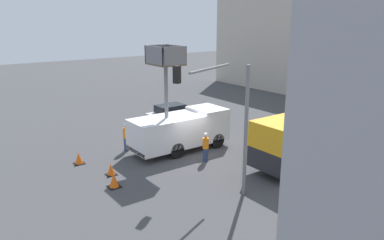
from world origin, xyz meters
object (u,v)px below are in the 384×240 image
utility_truck (180,127)px  traffic_cone_mid_road (114,181)px  city_bus (328,131)px  road_worker_directing (206,147)px  traffic_cone_near_truck (79,159)px  traffic_cone_far_side (111,170)px  parked_car_curbside (172,112)px  traffic_light_pole (220,105)px  road_worker_near_truck (126,137)px

utility_truck → traffic_cone_mid_road: 6.65m
city_bus → traffic_cone_mid_road: bearing=175.8°
road_worker_directing → traffic_cone_near_truck: size_ratio=2.64×
traffic_cone_far_side → parked_car_curbside: parked_car_curbside is taller
city_bus → parked_car_curbside: size_ratio=2.61×
traffic_cone_mid_road → traffic_cone_far_side: 1.64m
traffic_cone_near_truck → parked_car_curbside: bearing=116.7°
traffic_light_pole → road_worker_near_truck: size_ratio=3.33×
traffic_cone_near_truck → traffic_cone_mid_road: size_ratio=0.93×
road_worker_directing → traffic_cone_near_truck: 7.65m
road_worker_near_truck → road_worker_directing: 5.48m
utility_truck → city_bus: size_ratio=0.62×
traffic_light_pole → traffic_cone_mid_road: 6.75m
parked_car_curbside → city_bus: bearing=12.0°
city_bus → traffic_cone_near_truck: city_bus is taller
road_worker_near_truck → parked_car_curbside: size_ratio=0.45×
traffic_light_pole → traffic_cone_mid_road: traffic_light_pole is taller
city_bus → road_worker_near_truck: bearing=151.1°
utility_truck → traffic_cone_near_truck: 6.62m
traffic_cone_near_truck → parked_car_curbside: parked_car_curbside is taller
road_worker_directing → traffic_cone_mid_road: road_worker_directing is taller
utility_truck → road_worker_near_truck: 3.60m
city_bus → traffic_cone_near_truck: size_ratio=16.00×
utility_truck → traffic_light_pole: size_ratio=1.07×
road_worker_near_truck → parked_car_curbside: road_worker_near_truck is taller
traffic_cone_near_truck → traffic_cone_far_side: bearing=17.9°
road_worker_near_truck → road_worker_directing: (4.55, 3.05, -0.06)m
utility_truck → city_bus: 9.21m
road_worker_directing → road_worker_near_truck: bearing=142.0°
parked_car_curbside → utility_truck: bearing=-28.7°
road_worker_near_truck → traffic_light_pole: bearing=-0.8°
road_worker_near_truck → traffic_cone_mid_road: size_ratio=2.60×
utility_truck → parked_car_curbside: bearing=151.3°
utility_truck → traffic_light_pole: (5.85, -1.60, 2.81)m
road_worker_near_truck → road_worker_directing: size_ratio=1.06×
utility_truck → road_worker_near_truck: size_ratio=3.56×
parked_car_curbside → traffic_cone_mid_road: bearing=-46.1°
utility_truck → city_bus: bearing=43.9°
traffic_cone_far_side → parked_car_curbside: (-7.65, 9.02, 0.41)m
traffic_cone_far_side → parked_car_curbside: 11.83m
traffic_light_pole → traffic_cone_far_side: (-4.75, -3.85, -4.06)m
road_worker_directing → traffic_cone_mid_road: bearing=-161.2°
city_bus → traffic_cone_mid_road: city_bus is taller
utility_truck → parked_car_curbside: (-6.54, 3.58, -0.84)m
traffic_light_pole → traffic_cone_mid_road: (-3.20, -4.38, -4.01)m
road_worker_near_truck → parked_car_curbside: bearing=114.3°
utility_truck → road_worker_near_truck: (-1.96, -2.96, -0.58)m
city_bus → traffic_cone_mid_road: (-3.98, -12.37, -1.47)m
city_bus → road_worker_near_truck: (-8.60, -9.35, -0.85)m
traffic_cone_near_truck → road_worker_directing: bearing=57.0°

